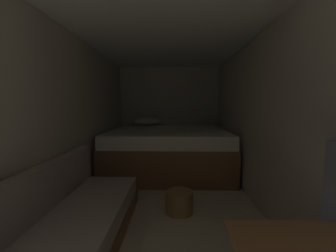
{
  "coord_description": "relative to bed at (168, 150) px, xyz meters",
  "views": [
    {
      "loc": [
        0.1,
        -0.4,
        1.24
      ],
      "look_at": [
        0.02,
        2.59,
        0.94
      ],
      "focal_mm": 22.86,
      "sensor_mm": 36.0,
      "label": 1
    }
  ],
  "objects": [
    {
      "name": "bed",
      "position": [
        0.0,
        0.0,
        0.0
      ],
      "size": [
        2.11,
        1.86,
        0.98
      ],
      "color": "brown",
      "rests_on": "ground"
    },
    {
      "name": "ceiling_slab",
      "position": [
        0.01,
        -1.62,
        1.71
      ],
      "size": [
        2.33,
        5.18,
        0.05
      ],
      "primitive_type": "cube",
      "color": "white",
      "rests_on": "wall_left"
    },
    {
      "name": "wall_back",
      "position": [
        0.01,
        1.0,
        0.65
      ],
      "size": [
        2.33,
        0.05,
        2.08
      ],
      "primitive_type": "cube",
      "color": "beige",
      "rests_on": "ground"
    },
    {
      "name": "ground_plane",
      "position": [
        0.01,
        -1.62,
        -0.39
      ],
      "size": [
        7.18,
        7.18,
        0.0
      ],
      "primitive_type": "plane",
      "color": "beige"
    },
    {
      "name": "wall_left",
      "position": [
        -1.13,
        -1.62,
        0.65
      ],
      "size": [
        0.05,
        5.18,
        2.08
      ],
      "primitive_type": "cube",
      "color": "beige",
      "rests_on": "ground"
    },
    {
      "name": "sofa_left",
      "position": [
        -0.77,
        -2.45,
        -0.18
      ],
      "size": [
        0.73,
        2.36,
        0.71
      ],
      "color": "brown",
      "rests_on": "ground"
    },
    {
      "name": "wicker_basket",
      "position": [
        0.17,
        -1.58,
        -0.27
      ],
      "size": [
        0.31,
        0.31,
        0.25
      ],
      "color": "olive",
      "rests_on": "ground"
    },
    {
      "name": "wall_right",
      "position": [
        1.14,
        -1.62,
        0.65
      ],
      "size": [
        0.05,
        5.18,
        2.08
      ],
      "primitive_type": "cube",
      "color": "beige",
      "rests_on": "ground"
    }
  ]
}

